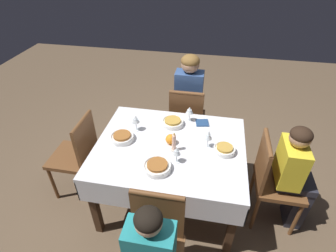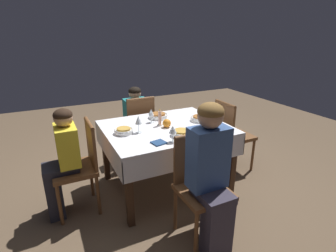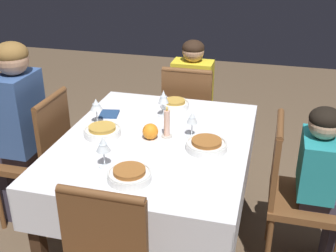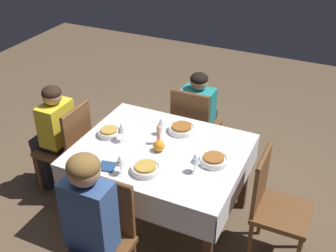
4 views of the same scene
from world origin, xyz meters
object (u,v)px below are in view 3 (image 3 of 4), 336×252
at_px(dining_table, 155,153).
at_px(person_child_yellow, 194,97).
at_px(chair_south, 41,153).
at_px(person_child_teal, 327,187).
at_px(chair_west, 189,114).
at_px(bowl_east, 130,174).
at_px(bowl_west, 174,104).
at_px(wine_glass_north, 192,119).
at_px(napkin_red_folded, 109,114).
at_px(candle_centerpiece, 167,125).
at_px(orange_fruit, 150,131).
at_px(bowl_south, 102,131).
at_px(wine_glass_south, 96,105).
at_px(wine_glass_east, 103,145).
at_px(person_adult_denim, 15,124).
at_px(wine_glass_west, 163,98).
at_px(chair_north, 294,190).
at_px(bowl_north, 206,145).

distance_m(dining_table, person_child_yellow, 1.05).
height_order(chair_south, person_child_teal, person_child_teal).
height_order(chair_west, bowl_east, chair_west).
height_order(dining_table, bowl_west, bowl_west).
relative_size(wine_glass_north, napkin_red_folded, 1.10).
height_order(chair_south, candle_centerpiece, candle_centerpiece).
height_order(bowl_west, napkin_red_folded, bowl_west).
bearing_deg(orange_fruit, person_child_yellow, 178.15).
xyz_separation_m(dining_table, chair_south, (-0.05, -0.77, -0.14)).
xyz_separation_m(wine_glass_north, napkin_red_folded, (-0.16, -0.55, -0.10)).
bearing_deg(bowl_south, wine_glass_south, -147.09).
distance_m(bowl_east, napkin_red_folded, 0.76).
xyz_separation_m(person_child_teal, wine_glass_east, (0.37, -1.09, 0.29)).
relative_size(chair_south, napkin_red_folded, 6.51).
bearing_deg(person_adult_denim, chair_south, 90.00).
height_order(wine_glass_south, bowl_east, wine_glass_south).
distance_m(person_adult_denim, wine_glass_west, 0.93).
distance_m(person_child_yellow, wine_glass_east, 1.42).
bearing_deg(wine_glass_south, wine_glass_east, 27.15).
distance_m(wine_glass_south, wine_glass_west, 0.41).
distance_m(dining_table, person_adult_denim, 0.91).
height_order(person_child_teal, wine_glass_west, person_child_teal).
relative_size(chair_north, bowl_east, 4.28).
distance_m(dining_table, chair_west, 0.90).
height_order(chair_west, wine_glass_south, chair_west).
bearing_deg(chair_north, person_child_teal, -90.00).
relative_size(chair_west, wine_glass_south, 5.74).
bearing_deg(bowl_south, candle_centerpiece, 101.26).
bearing_deg(candle_centerpiece, orange_fruit, -62.68).
bearing_deg(candle_centerpiece, dining_table, -52.67).
distance_m(chair_south, chair_north, 1.53).
height_order(person_child_teal, bowl_south, person_child_teal).
height_order(chair_south, bowl_south, chair_south).
xyz_separation_m(wine_glass_west, bowl_east, (0.73, 0.04, -0.09)).
distance_m(candle_centerpiece, orange_fruit, 0.10).
relative_size(chair_south, chair_north, 1.00).
bearing_deg(wine_glass_south, napkin_red_folded, 169.77).
relative_size(chair_west, orange_fruit, 10.14).
height_order(chair_south, person_adult_denim, person_adult_denim).
bearing_deg(chair_south, chair_west, 137.13).
height_order(person_adult_denim, bowl_west, person_adult_denim).
relative_size(wine_glass_south, bowl_north, 0.71).
height_order(wine_glass_south, napkin_red_folded, wine_glass_south).
height_order(person_adult_denim, person_child_teal, person_adult_denim).
distance_m(chair_south, bowl_south, 0.54).
bearing_deg(chair_north, wine_glass_east, 112.03).
distance_m(chair_south, bowl_north, 1.09).
distance_m(chair_west, bowl_east, 1.33).
bearing_deg(bowl_south, chair_south, -100.01).
relative_size(wine_glass_north, candle_centerpiece, 0.82).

